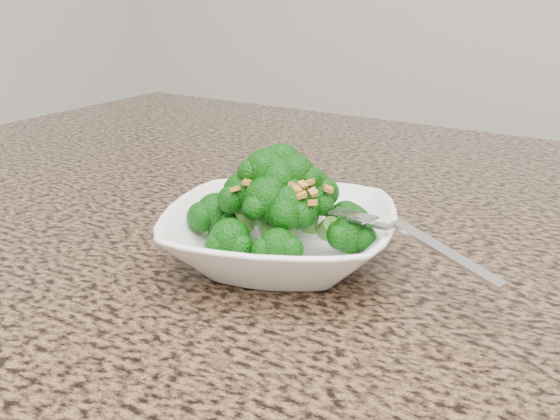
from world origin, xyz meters
The scene contains 5 objects.
granite_counter centered at (0.00, 0.30, 0.89)m, with size 1.64×1.04×0.03m, color brown.
bowl centered at (-0.12, 0.21, 0.92)m, with size 0.20×0.20×0.05m, color white.
broccoli_pile centered at (-0.12, 0.21, 0.98)m, with size 0.18×0.18×0.07m, color #0C4F09, non-canonical shape.
garlic_topping centered at (-0.12, 0.21, 1.02)m, with size 0.11×0.11×0.01m, color #C0812E, non-canonical shape.
fork centered at (-0.02, 0.21, 0.95)m, with size 0.17×0.03×0.01m, color silver, non-canonical shape.
Camera 1 is at (0.19, -0.27, 1.15)m, focal length 45.00 mm.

